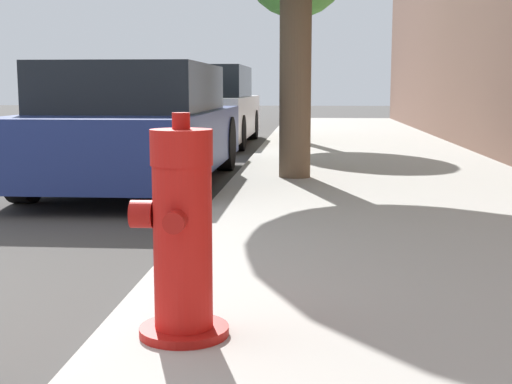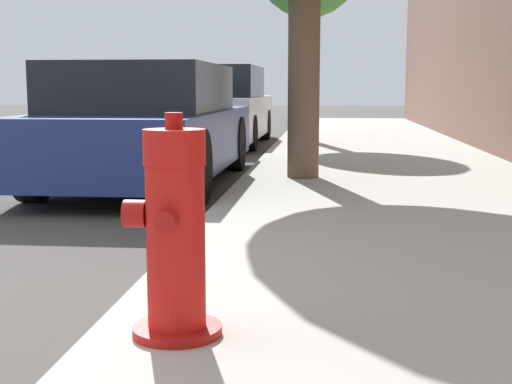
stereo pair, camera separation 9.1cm
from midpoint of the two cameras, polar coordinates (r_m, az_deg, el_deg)
sidewalk_slab at (r=3.08m, az=19.91°, el=-11.37°), size 3.28×40.00×0.11m
fire_hydrant at (r=2.75m, az=-5.57°, el=-3.55°), size 0.37×0.37×0.86m
parked_car_near at (r=7.97m, az=-8.26°, el=5.26°), size 1.75×4.46×1.32m
parked_car_mid at (r=13.54m, az=-3.06°, el=6.78°), size 1.82×4.47×1.46m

